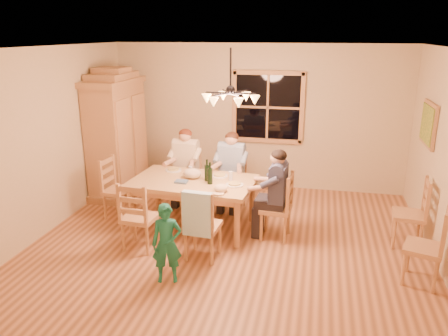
% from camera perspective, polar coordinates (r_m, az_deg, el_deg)
% --- Properties ---
extents(floor, '(5.50, 5.50, 0.00)m').
position_cam_1_polar(floor, '(6.38, 0.77, -9.56)').
color(floor, brown).
rests_on(floor, ground).
extents(ceiling, '(5.50, 5.00, 0.02)m').
position_cam_1_polar(ceiling, '(5.69, 0.88, 15.45)').
color(ceiling, white).
rests_on(ceiling, wall_back).
extents(wall_back, '(5.50, 0.02, 2.70)m').
position_cam_1_polar(wall_back, '(8.30, 4.34, 6.64)').
color(wall_back, '#C8BA8D').
rests_on(wall_back, floor).
extents(wall_left, '(0.02, 5.00, 2.70)m').
position_cam_1_polar(wall_left, '(6.97, -21.94, 3.34)').
color(wall_left, '#C8BA8D').
rests_on(wall_left, floor).
extents(window, '(1.30, 0.06, 1.30)m').
position_cam_1_polar(window, '(8.20, 5.73, 7.89)').
color(window, black).
rests_on(window, wall_back).
extents(painting, '(0.06, 0.78, 0.64)m').
position_cam_1_polar(painting, '(7.07, 25.15, 5.21)').
color(painting, '#9E7344').
rests_on(painting, wall_right).
extents(chandelier, '(0.77, 0.68, 0.71)m').
position_cam_1_polar(chandelier, '(5.75, 0.85, 9.24)').
color(chandelier, black).
rests_on(chandelier, ceiling).
extents(armoire, '(0.66, 1.40, 2.30)m').
position_cam_1_polar(armoire, '(8.18, -13.77, 3.93)').
color(armoire, '#9E7344').
rests_on(armoire, floor).
extents(dining_table, '(1.91, 1.25, 0.76)m').
position_cam_1_polar(dining_table, '(6.61, -4.06, -2.40)').
color(dining_table, tan).
rests_on(dining_table, floor).
extents(chair_far_left, '(0.47, 0.45, 0.99)m').
position_cam_1_polar(chair_far_left, '(7.64, -4.92, -2.48)').
color(chair_far_left, '#B17E4E').
rests_on(chair_far_left, floor).
extents(chair_far_right, '(0.47, 0.45, 0.99)m').
position_cam_1_polar(chair_far_right, '(7.39, 0.96, -3.11)').
color(chair_far_right, '#B17E4E').
rests_on(chair_far_right, floor).
extents(chair_near_left, '(0.47, 0.45, 0.99)m').
position_cam_1_polar(chair_near_left, '(6.19, -10.85, -7.66)').
color(chair_near_left, '#B17E4E').
rests_on(chair_near_left, floor).
extents(chair_near_right, '(0.47, 0.45, 0.99)m').
position_cam_1_polar(chair_near_right, '(5.85, -2.77, -8.90)').
color(chair_near_right, '#B17E4E').
rests_on(chair_near_right, floor).
extents(chair_end_left, '(0.45, 0.47, 0.99)m').
position_cam_1_polar(chair_end_left, '(7.26, -13.45, -4.01)').
color(chair_end_left, '#B17E4E').
rests_on(chair_end_left, floor).
extents(chair_end_right, '(0.45, 0.47, 0.99)m').
position_cam_1_polar(chair_end_right, '(6.43, 6.74, -6.51)').
color(chair_end_right, '#B17E4E').
rests_on(chair_end_right, floor).
extents(adult_woman, '(0.42, 0.45, 0.87)m').
position_cam_1_polar(adult_woman, '(7.48, -5.03, 1.40)').
color(adult_woman, beige).
rests_on(adult_woman, floor).
extents(adult_plaid_man, '(0.42, 0.45, 0.87)m').
position_cam_1_polar(adult_plaid_man, '(7.22, 0.98, 0.89)').
color(adult_plaid_man, '#325B8A').
rests_on(adult_plaid_man, floor).
extents(adult_slate_man, '(0.45, 0.42, 0.87)m').
position_cam_1_polar(adult_slate_man, '(6.23, 6.91, -1.98)').
color(adult_slate_man, '#393E5B').
rests_on(adult_slate_man, floor).
extents(towel, '(0.39, 0.13, 0.58)m').
position_cam_1_polar(towel, '(5.52, -3.49, -6.03)').
color(towel, '#B5E3F5').
rests_on(towel, chair_near_right).
extents(wine_bottle_a, '(0.08, 0.08, 0.33)m').
position_cam_1_polar(wine_bottle_a, '(6.48, -2.24, -0.28)').
color(wine_bottle_a, black).
rests_on(wine_bottle_a, dining_table).
extents(wine_bottle_b, '(0.08, 0.08, 0.33)m').
position_cam_1_polar(wine_bottle_b, '(6.35, -1.85, -0.68)').
color(wine_bottle_b, black).
rests_on(wine_bottle_b, dining_table).
extents(plate_woman, '(0.26, 0.26, 0.02)m').
position_cam_1_polar(plate_woman, '(7.04, -6.62, -0.28)').
color(plate_woman, white).
rests_on(plate_woman, dining_table).
extents(plate_plaid, '(0.26, 0.26, 0.02)m').
position_cam_1_polar(plate_plaid, '(6.72, -0.58, -1.04)').
color(plate_plaid, white).
rests_on(plate_plaid, dining_table).
extents(plate_slate, '(0.26, 0.26, 0.02)m').
position_cam_1_polar(plate_slate, '(6.33, 1.40, -2.22)').
color(plate_slate, white).
rests_on(plate_slate, dining_table).
extents(wine_glass_a, '(0.06, 0.06, 0.14)m').
position_cam_1_polar(wine_glass_a, '(6.79, -4.40, -0.33)').
color(wine_glass_a, silver).
rests_on(wine_glass_a, dining_table).
extents(wine_glass_b, '(0.06, 0.06, 0.14)m').
position_cam_1_polar(wine_glass_b, '(6.52, 0.88, -1.06)').
color(wine_glass_b, silver).
rests_on(wine_glass_b, dining_table).
extents(cap, '(0.20, 0.20, 0.11)m').
position_cam_1_polar(cap, '(6.07, -0.43, -2.63)').
color(cap, beige).
rests_on(cap, dining_table).
extents(napkin, '(0.19, 0.15, 0.03)m').
position_cam_1_polar(napkin, '(6.47, -5.60, -1.79)').
color(napkin, '#476183').
rests_on(napkin, dining_table).
extents(cloth_bundle, '(0.28, 0.22, 0.15)m').
position_cam_1_polar(cloth_bundle, '(6.63, -4.15, -0.71)').
color(cloth_bundle, tan).
rests_on(cloth_bundle, dining_table).
extents(child, '(0.41, 0.33, 0.99)m').
position_cam_1_polar(child, '(5.29, -7.48, -9.75)').
color(child, '#187057').
rests_on(child, floor).
extents(chair_spare_front, '(0.54, 0.55, 0.99)m').
position_cam_1_polar(chair_spare_front, '(5.80, 24.44, -10.82)').
color(chair_spare_front, '#B17E4E').
rests_on(chair_spare_front, floor).
extents(chair_spare_back, '(0.46, 0.48, 0.99)m').
position_cam_1_polar(chair_spare_back, '(6.68, 22.82, -6.86)').
color(chair_spare_back, '#B17E4E').
rests_on(chair_spare_back, floor).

